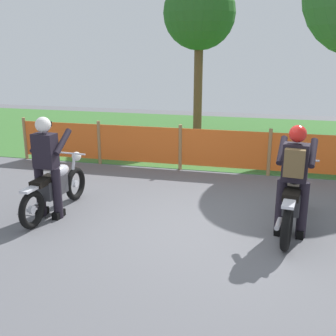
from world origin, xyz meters
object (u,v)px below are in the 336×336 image
Objects in this scene: motorcycle_trailing at (293,200)px; rider_trailing at (294,175)px; rider_lead at (47,164)px; motorcycle_lead at (55,187)px.

motorcycle_trailing is 1.25× the size of rider_trailing.
rider_lead is 1.00× the size of rider_trailing.
rider_lead is (-3.91, -0.43, 0.43)m from motorcycle_trailing.
motorcycle_trailing is 0.52m from rider_trailing.
motorcycle_lead is 3.90m from rider_trailing.
rider_trailing is at bearing -83.21° from rider_lead.
rider_trailing reaches higher than motorcycle_lead.
rider_trailing is (3.88, 0.20, 0.03)m from rider_lead.
motorcycle_trailing is at bearing -79.92° from rider_lead.
rider_trailing is (-0.03, -0.23, 0.47)m from motorcycle_trailing.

